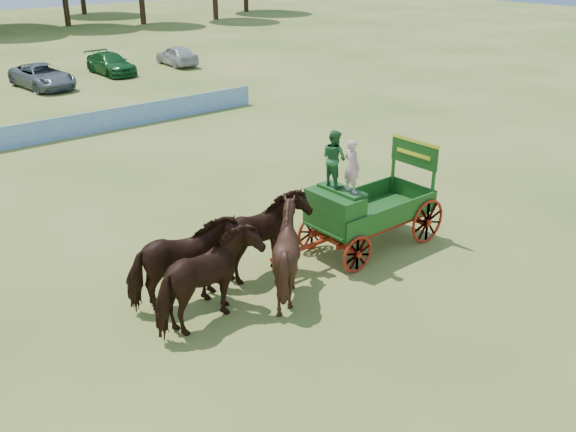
# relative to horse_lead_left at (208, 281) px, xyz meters

# --- Properties ---
(ground) EXTENTS (160.00, 160.00, 0.00)m
(ground) POSITION_rel_horse_lead_left_xyz_m (2.00, -0.53, -1.18)
(ground) COLOR #9E9347
(ground) RESTS_ON ground
(horse_lead_left) EXTENTS (2.97, 1.75, 2.36)m
(horse_lead_left) POSITION_rel_horse_lead_left_xyz_m (0.00, 0.00, 0.00)
(horse_lead_left) COLOR black
(horse_lead_left) RESTS_ON ground
(horse_lead_right) EXTENTS (2.98, 1.78, 2.36)m
(horse_lead_right) POSITION_rel_horse_lead_left_xyz_m (0.00, 1.10, 0.00)
(horse_lead_right) COLOR black
(horse_lead_right) RESTS_ON ground
(horse_wheel_left) EXTENTS (2.30, 2.08, 2.36)m
(horse_wheel_left) POSITION_rel_horse_lead_left_xyz_m (2.40, 0.00, 0.00)
(horse_wheel_left) COLOR black
(horse_wheel_left) RESTS_ON ground
(horse_wheel_right) EXTENTS (2.88, 1.48, 2.36)m
(horse_wheel_right) POSITION_rel_horse_lead_left_xyz_m (2.40, 1.10, 0.00)
(horse_wheel_right) COLOR black
(horse_wheel_right) RESTS_ON ground
(farm_dray) EXTENTS (6.00, 2.00, 3.76)m
(farm_dray) POSITION_rel_horse_lead_left_xyz_m (5.36, 0.59, 0.47)
(farm_dray) COLOR #A12110
(farm_dray) RESTS_ON ground
(sponsor_banner) EXTENTS (26.00, 0.08, 1.05)m
(sponsor_banner) POSITION_rel_horse_lead_left_xyz_m (1.00, 17.47, -0.65)
(sponsor_banner) COLOR blue
(sponsor_banner) RESTS_ON ground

